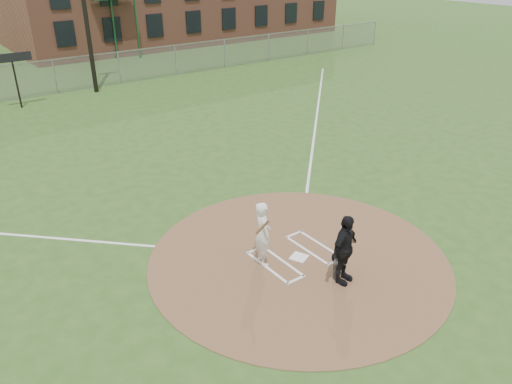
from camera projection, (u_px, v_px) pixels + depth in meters
ground at (298, 258)px, 14.06m from camera, size 140.00×140.00×0.00m
dirt_circle at (298, 258)px, 14.06m from camera, size 8.40×8.40×0.02m
home_plate at (299, 257)px, 14.05m from camera, size 0.58×0.58×0.03m
foul_line_first at (316, 120)px, 25.36m from camera, size 17.04×17.04×0.01m
catcher at (340, 260)px, 13.09m from camera, size 0.59×0.54×0.98m
umpire at (344, 250)px, 12.66m from camera, size 1.21×0.75×1.93m
batters_boxes at (295, 255)px, 14.16m from camera, size 2.08×1.88×0.01m
batter_at_plate at (263, 233)px, 13.43m from camera, size 0.65×1.09×1.87m
outfield_fence at (55, 77)px, 29.48m from camera, size 56.08×0.08×2.03m
scoreboard_sign at (12, 64)px, 26.24m from camera, size 2.00×0.10×2.93m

